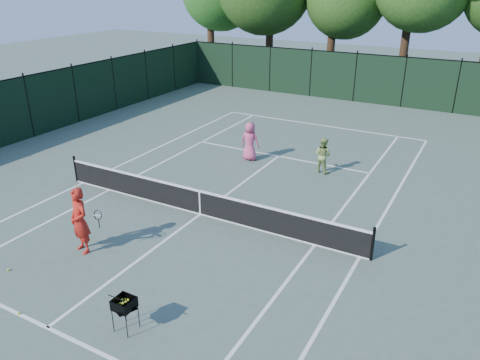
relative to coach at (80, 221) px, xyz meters
The scene contains 17 objects.
ground 4.11m from the coach, 64.22° to the left, with size 90.00×90.00×0.00m, color #4D5E52.
sideline_doubles_left 5.29m from the coach, 136.32° to the left, with size 0.10×23.77×0.01m, color white.
sideline_doubles_right 8.12m from the coach, 26.42° to the left, with size 0.10×23.77×0.01m, color white.
sideline_singles_left 4.42m from the coach, 123.62° to the left, with size 0.10×23.77×0.01m, color white.
sideline_singles_right 6.93m from the coach, 31.52° to the left, with size 0.10×23.77×0.01m, color white.
baseline_far 15.60m from the coach, 83.61° to the left, with size 10.97×0.10×0.01m, color white.
service_line_near 3.45m from the coach, 58.41° to the right, with size 8.23×0.10×0.01m, color white.
service_line_far 10.18m from the coach, 80.16° to the left, with size 8.23×0.10×0.01m, color white.
center_service_line 4.10m from the coach, 64.22° to the left, with size 0.10×12.80×0.01m, color white.
tennis_net 4.02m from the coach, 64.22° to the left, with size 11.69×0.09×1.06m.
fence_far 21.66m from the coach, 85.41° to the left, with size 24.00×0.05×3.00m, color black.
coach is the anchor object (origin of this frame).
player_pink 9.02m from the coach, 84.98° to the left, with size 0.87×0.60×1.70m.
player_green 10.03m from the coach, 66.14° to the left, with size 0.85×0.74×1.48m.
ball_hopper 3.91m from the coach, 30.20° to the right, with size 0.58×0.58×0.85m.
loose_ball_near_cart 3.08m from the coach, 74.99° to the right, with size 0.07×0.07×0.07m, color #D0E62F.
loose_ball_midcourt 2.26m from the coach, 121.22° to the right, with size 0.07×0.07×0.07m, color yellow.
Camera 1 is at (7.99, -11.70, 7.42)m, focal length 35.00 mm.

